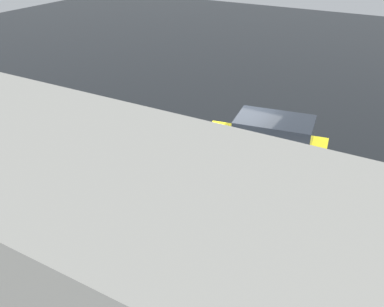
{
  "coord_description": "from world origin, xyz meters",
  "views": [
    {
      "loc": [
        -5.19,
        11.67,
        7.41
      ],
      "look_at": [
        0.76,
        1.39,
        0.9
      ],
      "focal_mm": 40.0,
      "sensor_mm": 36.0,
      "label": 1
    }
  ],
  "objects_px": {
    "moving_hatchback": "(265,148)",
    "sign_post": "(33,143)",
    "fire_hydrant": "(108,159)",
    "pedestrian": "(86,137)"
  },
  "relations": [
    {
      "from": "moving_hatchback",
      "to": "sign_post",
      "type": "height_order",
      "value": "sign_post"
    },
    {
      "from": "fire_hydrant",
      "to": "sign_post",
      "type": "bearing_deg",
      "value": 58.77
    },
    {
      "from": "moving_hatchback",
      "to": "fire_hydrant",
      "type": "bearing_deg",
      "value": 26.3
    },
    {
      "from": "fire_hydrant",
      "to": "pedestrian",
      "type": "distance_m",
      "value": 1.15
    },
    {
      "from": "fire_hydrant",
      "to": "pedestrian",
      "type": "xyz_separation_m",
      "value": [
        1.0,
        -0.09,
        0.56
      ]
    },
    {
      "from": "moving_hatchback",
      "to": "pedestrian",
      "type": "distance_m",
      "value": 6.01
    },
    {
      "from": "fire_hydrant",
      "to": "sign_post",
      "type": "xyz_separation_m",
      "value": [
        1.16,
        1.91,
        1.18
      ]
    },
    {
      "from": "fire_hydrant",
      "to": "sign_post",
      "type": "relative_size",
      "value": 0.33
    },
    {
      "from": "fire_hydrant",
      "to": "pedestrian",
      "type": "height_order",
      "value": "pedestrian"
    },
    {
      "from": "moving_hatchback",
      "to": "fire_hydrant",
      "type": "height_order",
      "value": "moving_hatchback"
    }
  ]
}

